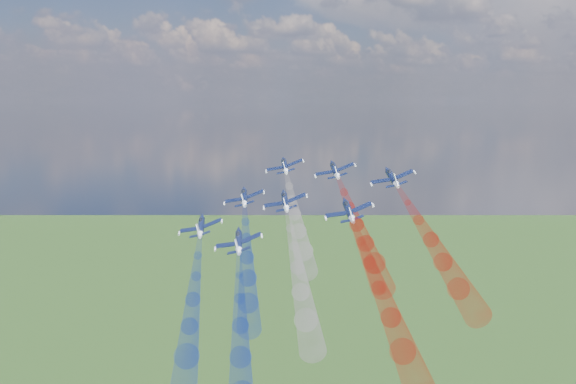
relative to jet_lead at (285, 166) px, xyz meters
The scene contains 16 objects.
jet_lead is the anchor object (origin of this frame).
trail_lead 29.35m from the jet_lead, 45.92° to the right, with size 4.14×47.72×4.14m, color silver, non-canonical shape.
jet_inner_left 16.17m from the jet_lead, 88.95° to the right, with size 9.93×12.42×3.31m, color black, non-canonical shape.
trail_inner_left 42.83m from the jet_lead, 60.46° to the right, with size 4.14×47.72×4.14m, color #1738C5, non-canonical shape.
jet_inner_right 15.91m from the jet_lead, ahead, with size 9.93×12.42×3.31m, color black, non-canonical shape.
trail_inner_right 42.17m from the jet_lead, 30.89° to the right, with size 4.14×47.72×4.14m, color red, non-canonical shape.
jet_outer_left 31.31m from the jet_lead, 87.90° to the right, with size 9.93×12.42×3.31m, color black, non-canonical shape.
trail_outer_left 56.93m from the jet_lead, 67.29° to the right, with size 4.14×47.72×4.14m, color #1738C5, non-canonical shape.
jet_center_third 23.40m from the jet_lead, 49.93° to the right, with size 9.93×12.42×3.31m, color black, non-canonical shape.
trail_center_third 52.72m from the jet_lead, 47.70° to the right, with size 4.14×47.72×4.14m, color silver, non-canonical shape.
jet_outer_right 32.35m from the jet_lead, ahead, with size 9.93×12.42×3.31m, color black, non-canonical shape.
trail_outer_right 57.45m from the jet_lead, 24.07° to the right, with size 4.14×47.72×4.14m, color red, non-canonical shape.
jet_rear_left 37.95m from the jet_lead, 64.70° to the right, with size 9.93×12.42×3.31m, color black, non-canonical shape.
trail_rear_left 66.45m from the jet_lead, 56.45° to the right, with size 4.14×47.72×4.14m, color #1738C5, non-canonical shape.
jet_rear_right 37.43m from the jet_lead, 30.33° to the right, with size 9.93×12.42×3.31m, color black, non-canonical shape.
trail_rear_right 66.10m from the jet_lead, 37.09° to the right, with size 4.14×47.72×4.14m, color red, non-canonical shape.
Camera 1 is at (74.49, -121.73, 174.15)m, focal length 40.49 mm.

